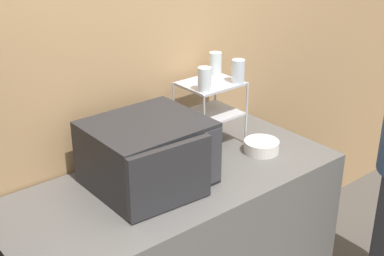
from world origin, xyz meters
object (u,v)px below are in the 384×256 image
Objects in this scene: microwave at (149,154)px; dish_rack at (210,100)px; glass_back_right at (215,63)px; bowl at (261,146)px; glass_front_left at (204,79)px; glass_front_right at (238,71)px.

microwave is 1.50× the size of dish_rack.
glass_back_right reaches higher than bowl.
glass_front_left is (-0.10, -0.07, 0.15)m from dish_rack.
dish_rack is 2.87× the size of glass_back_right.
glass_front_left is at bearing 145.08° from bowl.
glass_front_right is (0.57, 0.06, 0.24)m from microwave.
bowl is (0.23, -0.16, -0.35)m from glass_front_left.
glass_back_right is at bearing 20.86° from microwave.
glass_back_right is 0.16m from glass_front_right.
dish_rack is 0.19m from glass_front_left.
glass_front_right reaches higher than microwave.
glass_front_left and glass_back_right have the same top height.
microwave is at bearing 171.05° from bowl.
microwave is 0.61m from bowl.
bowl is (0.59, -0.09, -0.11)m from microwave.
dish_rack is 2.87× the size of glass_front_right.
glass_back_right is (0.20, 0.15, 0.00)m from glass_front_left.
glass_front_right is at bearing 5.68° from microwave.
glass_back_right is at bearing 95.62° from bowl.
microwave is at bearing -169.68° from glass_front_left.
glass_front_left is at bearing -143.27° from glass_back_right.
glass_back_right is (0.56, 0.21, 0.24)m from microwave.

